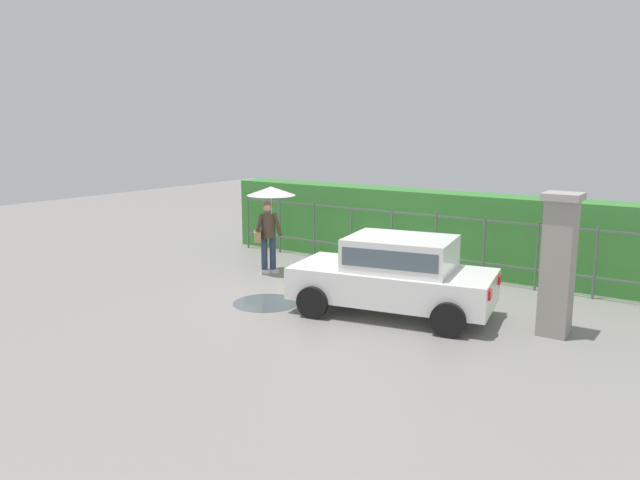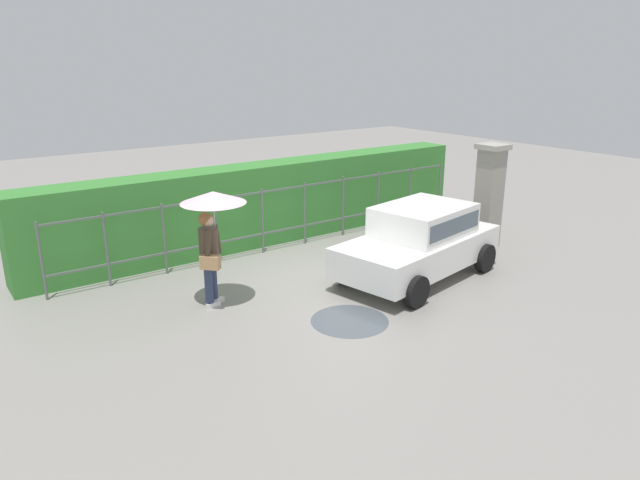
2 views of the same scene
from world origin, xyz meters
TOP-DOWN VIEW (x-y plane):
  - ground_plane at (0.00, 0.00)m, footprint 40.00×40.00m
  - car at (1.48, -0.79)m, footprint 3.94×2.39m
  - pedestrian at (-2.48, 0.40)m, footprint 1.15×1.15m
  - gate_pillar at (4.24, -0.27)m, footprint 0.60×0.60m
  - fence_section at (0.29, 2.41)m, footprint 10.49×0.05m
  - hedge_row at (0.29, 3.16)m, footprint 11.44×0.90m
  - puddle_near at (-0.97, -1.60)m, footprint 1.33×1.33m

SIDE VIEW (x-z plane):
  - ground_plane at x=0.00m, z-range 0.00..0.00m
  - puddle_near at x=-0.97m, z-range 0.00..0.00m
  - car at x=1.48m, z-range 0.06..1.54m
  - fence_section at x=0.29m, z-range 0.07..1.57m
  - hedge_row at x=0.29m, z-range 0.00..1.90m
  - gate_pillar at x=4.24m, z-range 0.03..2.45m
  - pedestrian at x=-2.48m, z-range 0.58..2.66m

